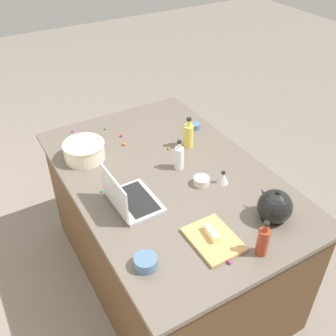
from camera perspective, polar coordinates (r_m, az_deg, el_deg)
name	(u,v)px	position (r m, az deg, el deg)	size (l,w,h in m)	color
ground_plane	(168,271)	(2.97, 0.00, -14.84)	(12.00, 12.00, 0.00)	slate
island_counter	(168,228)	(2.63, 0.00, -8.73)	(1.72, 1.12, 0.90)	#4C331E
laptop	(129,198)	(2.10, -5.77, -4.46)	(0.31, 0.24, 0.22)	#B7B7BC
mixing_bowl_large	(84,150)	(2.49, -12.16, 2.54)	(0.26, 0.26, 0.11)	beige
bottle_soy	(263,241)	(1.88, 13.70, -10.35)	(0.06, 0.06, 0.20)	maroon
bottle_oil	(188,135)	(2.54, 3.00, 4.80)	(0.07, 0.07, 0.21)	#DBC64C
bottle_vinegar	(179,157)	(2.34, 1.63, 1.58)	(0.06, 0.06, 0.19)	white
kettle	(275,207)	(2.07, 15.32, -5.48)	(0.21, 0.18, 0.20)	black
cutting_board	(213,239)	(1.95, 6.67, -10.33)	(0.28, 0.21, 0.02)	tan
butter_stick_left	(211,233)	(1.94, 6.37, -9.42)	(0.11, 0.04, 0.04)	#F4E58C
ramekin_small	(195,126)	(2.77, 3.99, 6.15)	(0.07, 0.07, 0.04)	slate
ramekin_medium	(146,262)	(1.82, -3.27, -13.58)	(0.11, 0.11, 0.05)	slate
ramekin_wide	(201,181)	(2.25, 4.90, -1.90)	(0.09, 0.09, 0.05)	beige
kitchen_timer	(223,178)	(2.27, 8.02, -1.39)	(0.07, 0.07, 0.08)	#B2B2B7
candy_0	(102,191)	(2.23, -9.66, -3.35)	(0.02, 0.02, 0.02)	green
candy_1	(121,136)	(2.69, -6.89, 4.72)	(0.02, 0.02, 0.02)	red
candy_2	(169,148)	(2.54, 0.07, 2.91)	(0.02, 0.02, 0.02)	orange
candy_3	(124,144)	(2.60, -6.43, 3.52)	(0.02, 0.02, 0.02)	orange
candy_4	(105,129)	(2.78, -9.13, 5.69)	(0.02, 0.02, 0.02)	green
candy_5	(72,131)	(2.80, -13.79, 5.29)	(0.02, 0.02, 0.02)	#CC3399
candy_6	(230,262)	(1.86, 9.02, -13.41)	(0.02, 0.02, 0.02)	#CC3399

